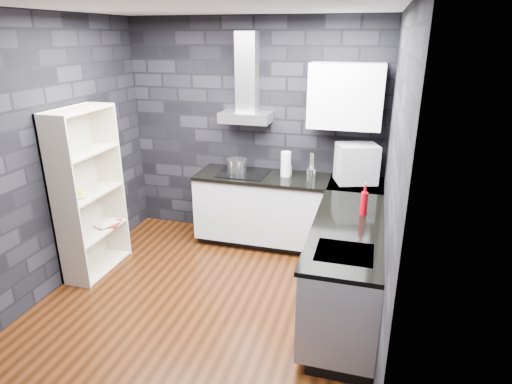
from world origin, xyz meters
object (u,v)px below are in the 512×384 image
at_px(appliance_garage, 356,163).
at_px(red_bottle, 364,204).
at_px(storage_jar, 288,171).
at_px(pot, 237,166).
at_px(utensil_crock, 311,174).
at_px(fruit_bowl, 80,195).
at_px(bookshelf, 89,193).
at_px(glass_vase, 286,164).

xyz_separation_m(appliance_garage, red_bottle, (0.13, -0.93, -0.11)).
relative_size(storage_jar, red_bottle, 0.45).
xyz_separation_m(pot, utensil_crock, (0.92, -0.04, -0.01)).
distance_m(red_bottle, fruit_bowl, 2.85).
bearing_deg(bookshelf, appliance_garage, 15.59).
distance_m(storage_jar, red_bottle, 1.36).
bearing_deg(fruit_bowl, bookshelf, 90.00).
bearing_deg(glass_vase, storage_jar, 71.02).
distance_m(storage_jar, appliance_garage, 0.81).
bearing_deg(appliance_garage, fruit_bowl, -173.14).
height_order(appliance_garage, fruit_bowl, appliance_garage).
distance_m(pot, bookshelf, 1.71).
bearing_deg(storage_jar, fruit_bowl, -144.68).
height_order(red_bottle, bookshelf, bookshelf).
bearing_deg(storage_jar, utensil_crock, -22.79).
distance_m(appliance_garage, fruit_bowl, 2.99).
distance_m(glass_vase, storage_jar, 0.12).
distance_m(glass_vase, utensil_crock, 0.33).
bearing_deg(glass_vase, appliance_garage, -0.92).
bearing_deg(red_bottle, appliance_garage, 97.96).
bearing_deg(red_bottle, bookshelf, -175.82).
bearing_deg(appliance_garage, pot, 161.55).
distance_m(storage_jar, utensil_crock, 0.32).
xyz_separation_m(red_bottle, bookshelf, (-2.83, -0.21, -0.11)).
xyz_separation_m(glass_vase, fruit_bowl, (-1.89, -1.29, -0.11)).
height_order(glass_vase, fruit_bowl, glass_vase).
xyz_separation_m(appliance_garage, fruit_bowl, (-2.70, -1.28, -0.19)).
xyz_separation_m(storage_jar, red_bottle, (0.92, -1.00, 0.06)).
bearing_deg(glass_vase, bookshelf, -148.74).
xyz_separation_m(pot, fruit_bowl, (-1.28, -1.28, -0.04)).
bearing_deg(fruit_bowl, appliance_garage, 25.34).
relative_size(glass_vase, red_bottle, 1.34).
height_order(glass_vase, bookshelf, bookshelf).
relative_size(storage_jar, bookshelf, 0.06).
relative_size(glass_vase, utensil_crock, 2.18).
bearing_deg(fruit_bowl, glass_vase, 34.35).
xyz_separation_m(storage_jar, utensil_crock, (0.29, -0.12, 0.02)).
distance_m(pot, appliance_garage, 1.42).
relative_size(utensil_crock, appliance_garage, 0.31).
height_order(glass_vase, utensil_crock, glass_vase).
distance_m(pot, fruit_bowl, 1.81).
relative_size(utensil_crock, bookshelf, 0.08).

